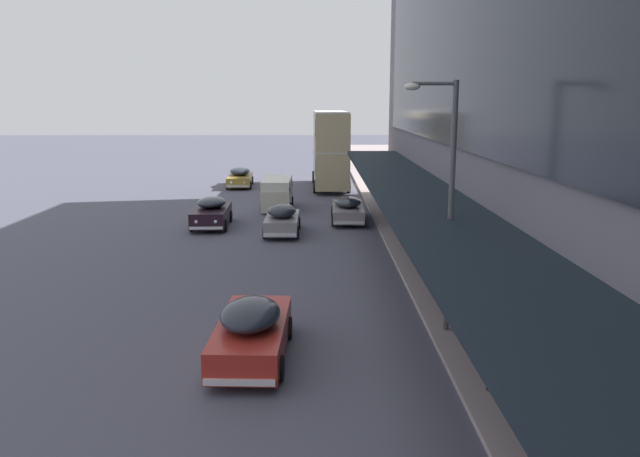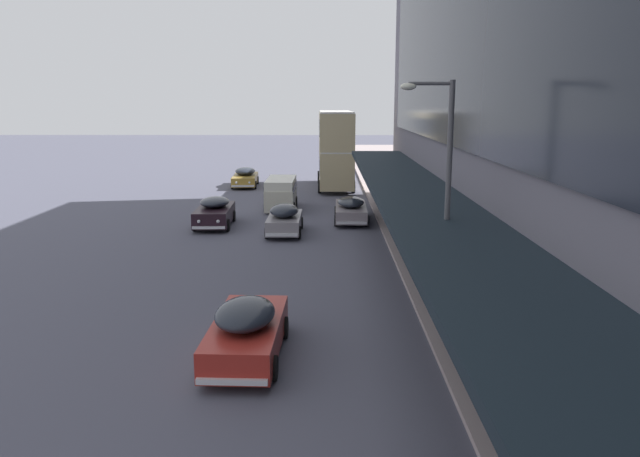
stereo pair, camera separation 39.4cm
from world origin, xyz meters
name	(u,v)px [view 1 (the left image)]	position (x,y,z in m)	size (l,w,h in m)	color
transit_bus_kerbside_front	(330,147)	(3.82, 43.07, 3.22)	(2.88, 9.20, 5.97)	tan
sedan_second_near	(282,219)	(0.93, 25.72, 0.77)	(1.81, 4.26, 1.57)	gray
sedan_oncoming_rear	(252,330)	(0.95, 9.80, 0.80)	(2.02, 4.77, 1.63)	#A32720
sedan_trailing_mid	(212,212)	(-3.04, 27.71, 0.79)	(2.03, 4.61, 1.59)	black
sedan_far_back	(240,177)	(-3.41, 43.88, 0.75)	(2.13, 5.01, 1.53)	olive
sedan_lead_mid	(348,209)	(4.49, 29.10, 0.71)	(1.93, 4.91, 1.41)	gray
vw_van	(277,192)	(0.22, 33.33, 1.10)	(1.94, 4.57, 1.96)	beige
pedestrian_at_kerb	(495,348)	(6.79, 7.59, 1.18)	(0.62, 0.33, 1.86)	black
street_lamp	(446,190)	(6.32, 11.51, 4.31)	(1.50, 0.28, 7.18)	#4C4C51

